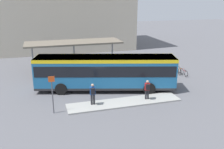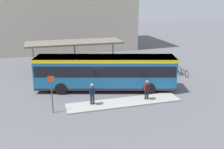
# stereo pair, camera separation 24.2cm
# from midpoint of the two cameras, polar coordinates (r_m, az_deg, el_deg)

# --- Properties ---
(ground_plane) EXTENTS (120.00, 120.00, 0.00)m
(ground_plane) POSITION_cam_midpoint_polar(r_m,az_deg,el_deg) (22.72, -1.18, -3.44)
(ground_plane) COLOR #5B5B60
(curb_island) EXTENTS (9.10, 1.80, 0.12)m
(curb_island) POSITION_cam_midpoint_polar(r_m,az_deg,el_deg) (19.91, 3.12, -6.39)
(curb_island) COLOR #9E9E99
(curb_island) RESTS_ON ground_plane
(city_bus) EXTENTS (12.46, 5.74, 3.06)m
(city_bus) POSITION_cam_midpoint_polar(r_m,az_deg,el_deg) (22.15, -1.19, 0.90)
(city_bus) COLOR #1E6093
(city_bus) RESTS_ON ground_plane
(pedestrian_waiting) EXTENTS (0.43, 0.46, 1.68)m
(pedestrian_waiting) POSITION_cam_midpoint_polar(r_m,az_deg,el_deg) (19.06, -4.18, -4.20)
(pedestrian_waiting) COLOR #232328
(pedestrian_waiting) RESTS_ON curb_island
(pedestrian_companion) EXTENTS (0.42, 0.46, 1.60)m
(pedestrian_companion) POSITION_cam_midpoint_polar(r_m,az_deg,el_deg) (20.18, 8.35, -3.24)
(pedestrian_companion) COLOR #232328
(pedestrian_companion) RESTS_ON curb_island
(bicycle_red) EXTENTS (0.48, 1.59, 0.69)m
(bicycle_red) POSITION_cam_midpoint_polar(r_m,az_deg,el_deg) (27.63, 16.50, 0.39)
(bicycle_red) COLOR black
(bicycle_red) RESTS_ON ground_plane
(bicycle_orange) EXTENTS (0.48, 1.76, 0.76)m
(bicycle_orange) POSITION_cam_midpoint_polar(r_m,az_deg,el_deg) (28.08, 15.14, 0.85)
(bicycle_orange) COLOR black
(bicycle_orange) RESTS_ON ground_plane
(bicycle_white) EXTENTS (0.48, 1.73, 0.75)m
(bicycle_white) POSITION_cam_midpoint_polar(r_m,az_deg,el_deg) (28.88, 14.92, 1.31)
(bicycle_white) COLOR black
(bicycle_white) RESTS_ON ground_plane
(bicycle_green) EXTENTS (0.48, 1.75, 0.76)m
(bicycle_green) POSITION_cam_midpoint_polar(r_m,az_deg,el_deg) (29.43, 13.89, 1.70)
(bicycle_green) COLOR black
(bicycle_green) RESTS_ON ground_plane
(station_shelter) EXTENTS (10.56, 3.46, 3.29)m
(station_shelter) POSITION_cam_midpoint_polar(r_m,az_deg,el_deg) (28.28, -8.36, 7.16)
(station_shelter) COLOR #706656
(station_shelter) RESTS_ON ground_plane
(potted_planter_near_shelter) EXTENTS (0.94, 0.94, 1.46)m
(potted_planter_near_shelter) POSITION_cam_midpoint_polar(r_m,az_deg,el_deg) (26.43, -3.42, 1.28)
(potted_planter_near_shelter) COLOR slate
(potted_planter_near_shelter) RESTS_ON ground_plane
(potted_planter_far_side) EXTENTS (0.80, 0.80, 1.31)m
(potted_planter_far_side) POSITION_cam_midpoint_polar(r_m,az_deg,el_deg) (25.75, -13.72, 0.19)
(potted_planter_far_side) COLOR slate
(potted_planter_far_side) RESTS_ON ground_plane
(platform_sign) EXTENTS (0.44, 0.08, 2.80)m
(platform_sign) POSITION_cam_midpoint_polar(r_m,az_deg,el_deg) (18.19, -13.24, -4.10)
(platform_sign) COLOR #4C4C51
(platform_sign) RESTS_ON ground_plane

